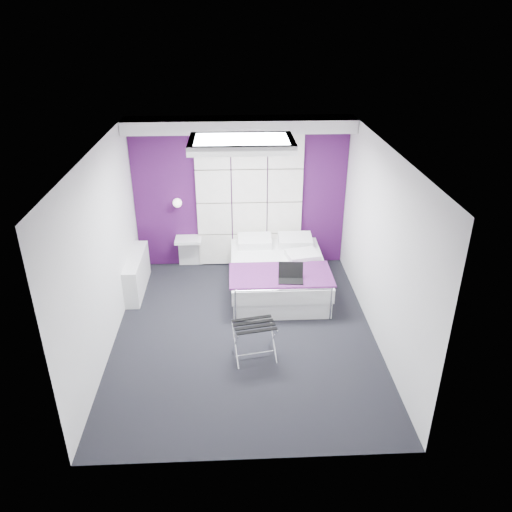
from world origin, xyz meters
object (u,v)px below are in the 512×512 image
(wall_lamp, at_px, (178,202))
(radiator, at_px, (137,273))
(bed, at_px, (278,274))
(luggage_rack, at_px, (254,341))
(laptop, at_px, (290,276))
(nightstand, at_px, (188,240))

(wall_lamp, distance_m, radiator, 1.35)
(bed, height_order, luggage_rack, bed)
(bed, bearing_deg, luggage_rack, -104.59)
(bed, bearing_deg, laptop, -78.45)
(radiator, bearing_deg, nightstand, 42.55)
(radiator, distance_m, luggage_rack, 2.58)
(wall_lamp, relative_size, bed, 0.08)
(luggage_rack, xyz_separation_m, laptop, (0.58, 1.13, 0.32))
(luggage_rack, bearing_deg, bed, 64.43)
(nightstand, relative_size, laptop, 1.25)
(wall_lamp, xyz_separation_m, nightstand, (0.14, -0.04, -0.67))
(bed, height_order, nightstand, bed)
(nightstand, xyz_separation_m, luggage_rack, (1.02, -2.56, -0.29))
(wall_lamp, bearing_deg, luggage_rack, -66.00)
(wall_lamp, relative_size, nightstand, 0.33)
(nightstand, distance_m, luggage_rack, 2.77)
(bed, height_order, laptop, laptop)
(bed, xyz_separation_m, laptop, (0.13, -0.62, 0.31))
(radiator, xyz_separation_m, luggage_rack, (1.80, -1.84, -0.04))
(nightstand, bearing_deg, luggage_rack, -68.40)
(nightstand, height_order, laptop, laptop)
(wall_lamp, height_order, radiator, wall_lamp)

